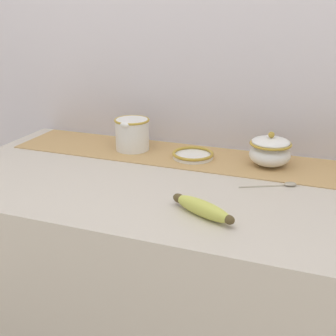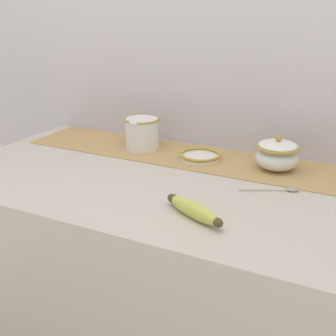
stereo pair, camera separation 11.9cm
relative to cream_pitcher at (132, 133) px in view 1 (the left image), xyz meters
name	(u,v)px [view 1 (the left image)]	position (x,y,z in m)	size (l,w,h in m)	color
countertop	(168,303)	(0.21, -0.21, -0.51)	(1.37, 0.70, 0.89)	beige
back_wall	(204,59)	(0.21, 0.15, 0.25)	(2.17, 0.04, 2.40)	silver
table_runner	(189,156)	(0.21, 0.00, -0.06)	(1.26, 0.25, 0.00)	tan
cream_pitcher	(132,133)	(0.00, 0.00, 0.00)	(0.12, 0.14, 0.11)	white
sugar_bowl	(270,151)	(0.48, 0.00, -0.01)	(0.13, 0.13, 0.11)	white
small_dish	(193,155)	(0.23, -0.01, -0.05)	(0.14, 0.14, 0.02)	white
banana	(202,208)	(0.37, -0.40, -0.04)	(0.18, 0.11, 0.04)	#CCD156
spoon	(286,184)	(0.55, -0.14, -0.06)	(0.16, 0.09, 0.01)	#A89E89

